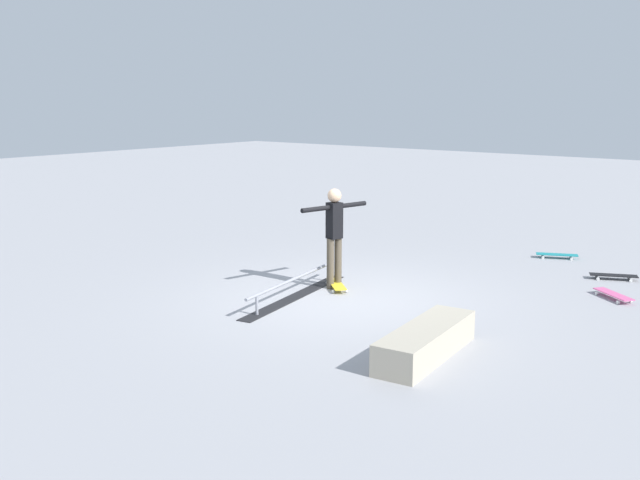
{
  "coord_description": "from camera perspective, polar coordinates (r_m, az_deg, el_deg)",
  "views": [
    {
      "loc": [
        9.16,
        6.67,
        3.19
      ],
      "look_at": [
        0.47,
        -0.15,
        1.0
      ],
      "focal_mm": 40.82,
      "sensor_mm": 36.0,
      "label": 1
    }
  ],
  "objects": [
    {
      "name": "ground_plane",
      "position": [
        11.78,
        2.0,
        -4.52
      ],
      "size": [
        60.0,
        60.0,
        0.0
      ],
      "primitive_type": "plane",
      "color": "#9E9EA3"
    },
    {
      "name": "skateboard_main",
      "position": [
        12.28,
        1.3,
        -3.5
      ],
      "size": [
        0.68,
        0.73,
        0.09
      ],
      "rotation": [
        0.0,
        0.0,
        3.98
      ],
      "color": "yellow",
      "rests_on": "ground_plane"
    },
    {
      "name": "loose_skateboard_teal",
      "position": [
        15.3,
        18.09,
        -1.11
      ],
      "size": [
        0.51,
        0.81,
        0.09
      ],
      "rotation": [
        0.0,
        0.0,
        5.13
      ],
      "color": "teal",
      "rests_on": "ground_plane"
    },
    {
      "name": "loose_skateboard_black",
      "position": [
        13.88,
        22.03,
        -2.6
      ],
      "size": [
        0.51,
        0.81,
        0.09
      ],
      "rotation": [
        0.0,
        0.0,
        5.14
      ],
      "color": "black",
      "rests_on": "ground_plane"
    },
    {
      "name": "skater_main",
      "position": [
        12.15,
        1.13,
        0.73
      ],
      "size": [
        1.34,
        0.39,
        1.69
      ],
      "rotation": [
        0.0,
        0.0,
        6.05
      ],
      "color": "brown",
      "rests_on": "ground_plane"
    },
    {
      "name": "skate_ledge",
      "position": [
        9.21,
        8.31,
        -7.89
      ],
      "size": [
        2.0,
        0.75,
        0.39
      ],
      "primitive_type": "cube",
      "rotation": [
        0.0,
        0.0,
        0.11
      ],
      "color": "#B2A893",
      "rests_on": "ground_plane"
    },
    {
      "name": "loose_skateboard_pink",
      "position": [
        12.58,
        22.02,
        -3.98
      ],
      "size": [
        0.64,
        0.76,
        0.09
      ],
      "rotation": [
        0.0,
        0.0,
        4.06
      ],
      "color": "#E05993",
      "rests_on": "ground_plane"
    },
    {
      "name": "grind_rail",
      "position": [
        11.77,
        -1.92,
        -3.8
      ],
      "size": [
        3.04,
        0.77,
        0.33
      ],
      "rotation": [
        0.0,
        0.0,
        0.18
      ],
      "color": "black",
      "rests_on": "ground_plane"
    }
  ]
}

